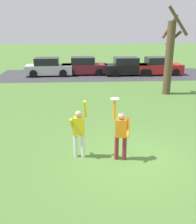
# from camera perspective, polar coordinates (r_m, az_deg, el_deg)

# --- Properties ---
(ground_plane) EXTENTS (120.00, 120.00, 0.00)m
(ground_plane) POSITION_cam_1_polar(r_m,az_deg,el_deg) (8.71, 6.82, -10.54)
(ground_plane) COLOR #4C7533
(person_catcher) EXTENTS (0.57, 0.49, 2.08)m
(person_catcher) POSITION_cam_1_polar(r_m,az_deg,el_deg) (8.29, 5.17, -4.49)
(person_catcher) COLOR maroon
(person_catcher) RESTS_ON ground_plane
(person_defender) EXTENTS (0.59, 0.51, 2.04)m
(person_defender) POSITION_cam_1_polar(r_m,az_deg,el_deg) (8.44, -4.29, -4.05)
(person_defender) COLOR silver
(person_defender) RESTS_ON ground_plane
(frisbee_disc) EXTENTS (0.27, 0.27, 0.02)m
(frisbee_disc) POSITION_cam_1_polar(r_m,az_deg,el_deg) (7.93, 3.78, 2.97)
(frisbee_disc) COLOR white
(frisbee_disc) RESTS_ON person_catcher
(parked_car_silver) EXTENTS (4.15, 2.13, 1.59)m
(parked_car_silver) POSITION_cam_1_polar(r_m,az_deg,el_deg) (23.60, -11.02, 9.77)
(parked_car_silver) COLOR #BCBCC1
(parked_car_silver) RESTS_ON ground_plane
(parked_car_maroon) EXTENTS (4.15, 2.13, 1.59)m
(parked_car_maroon) POSITION_cam_1_polar(r_m,az_deg,el_deg) (23.75, -3.15, 10.13)
(parked_car_maroon) COLOR maroon
(parked_car_maroon) RESTS_ON ground_plane
(parked_car_black) EXTENTS (4.15, 2.13, 1.59)m
(parked_car_black) POSITION_cam_1_polar(r_m,az_deg,el_deg) (23.62, 6.52, 10.00)
(parked_car_black) COLOR black
(parked_car_black) RESTS_ON ground_plane
(parked_car_red) EXTENTS (4.15, 2.13, 1.59)m
(parked_car_red) POSITION_cam_1_polar(r_m,az_deg,el_deg) (24.34, 13.42, 9.87)
(parked_car_red) COLOR red
(parked_car_red) RESTS_ON ground_plane
(parking_strip) EXTENTS (19.49, 6.40, 0.01)m
(parking_strip) POSITION_cam_1_polar(r_m,az_deg,el_deg) (23.76, 1.71, 8.39)
(parking_strip) COLOR #38383D
(parking_strip) RESTS_ON ground_plane
(bare_tree_tall) EXTENTS (1.46, 1.62, 5.37)m
(bare_tree_tall) POSITION_cam_1_polar(r_m,az_deg,el_deg) (17.04, 15.73, 12.13)
(bare_tree_tall) COLOR brown
(bare_tree_tall) RESTS_ON ground_plane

